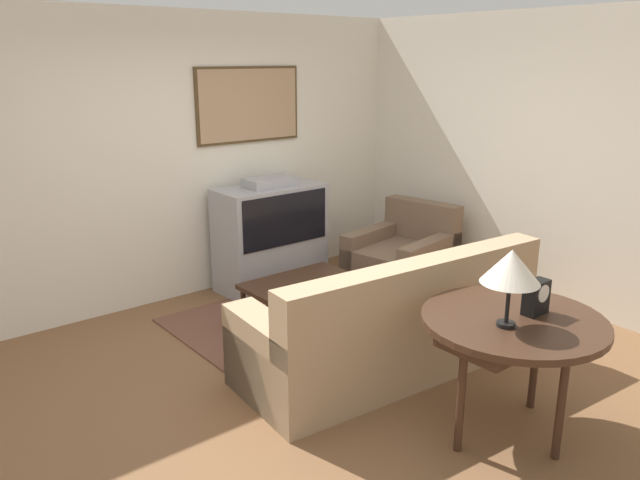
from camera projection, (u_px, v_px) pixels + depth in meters
ground_plane at (317, 374)px, 4.66m from camera, size 12.00×12.00×0.00m
wall_back at (176, 159)px, 5.87m from camera, size 12.00×0.10×2.70m
wall_right at (534, 159)px, 5.87m from camera, size 0.06×12.00×2.70m
area_rug at (302, 317)px, 5.67m from camera, size 2.18×1.60×0.01m
tv at (271, 236)px, 6.30m from camera, size 1.09×0.54×1.14m
couch at (392, 329)px, 4.65m from camera, size 2.35×1.09×0.94m
armchair at (403, 259)px, 6.44m from camera, size 1.09×1.00×0.82m
coffee_table at (298, 284)px, 5.49m from camera, size 0.99×0.49×0.40m
console_table at (514, 328)px, 3.75m from camera, size 1.10×1.10×0.78m
table_lamp at (511, 267)px, 3.51m from camera, size 0.34×0.34×0.46m
mantel_clock at (536, 297)px, 3.76m from camera, size 0.17×0.10×0.21m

